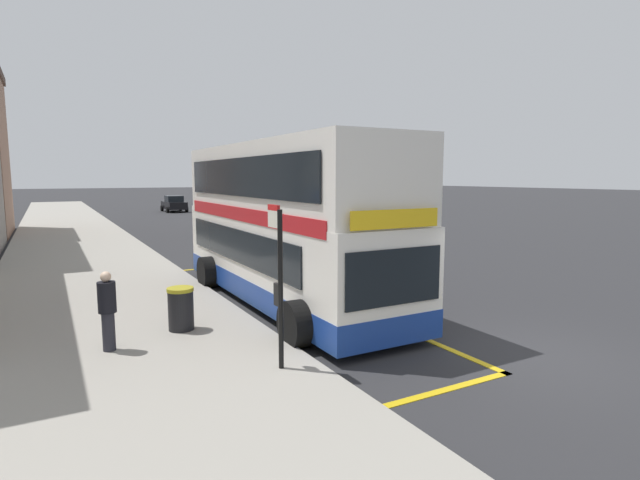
# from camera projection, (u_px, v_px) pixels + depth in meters

# --- Properties ---
(ground_plane) EXTENTS (260.00, 260.00, 0.00)m
(ground_plane) POSITION_uv_depth(u_px,v_px,m) (172.00, 223.00, 37.46)
(ground_plane) COLOR #28282B
(pavement_near) EXTENTS (6.00, 76.00, 0.14)m
(pavement_near) POSITION_uv_depth(u_px,v_px,m) (68.00, 227.00, 34.09)
(pavement_near) COLOR gray
(pavement_near) RESTS_ON ground
(double_decker_bus) EXTENTS (3.27, 10.06, 4.40)m
(double_decker_bus) POSITION_uv_depth(u_px,v_px,m) (284.00, 229.00, 13.77)
(double_decker_bus) COLOR white
(double_decker_bus) RESTS_ON ground
(bus_bay_markings) EXTENTS (2.91, 12.87, 0.01)m
(bus_bay_markings) POSITION_uv_depth(u_px,v_px,m) (286.00, 304.00, 13.74)
(bus_bay_markings) COLOR gold
(bus_bay_markings) RESTS_ON ground
(bus_stop_sign) EXTENTS (0.09, 0.51, 2.88)m
(bus_stop_sign) POSITION_uv_depth(u_px,v_px,m) (279.00, 275.00, 8.63)
(bus_stop_sign) COLOR black
(bus_stop_sign) RESTS_ON pavement_near
(parked_car_black_ahead) EXTENTS (2.09, 4.20, 1.62)m
(parked_car_black_ahead) POSITION_uv_depth(u_px,v_px,m) (174.00, 204.00, 49.88)
(parked_car_black_ahead) COLOR black
(parked_car_black_ahead) RESTS_ON ground
(parked_car_grey_behind) EXTENTS (2.09, 4.20, 1.62)m
(parked_car_grey_behind) POSITION_uv_depth(u_px,v_px,m) (251.00, 221.00, 30.34)
(parked_car_grey_behind) COLOR slate
(parked_car_grey_behind) RESTS_ON ground
(pedestrian_waiting_near_sign) EXTENTS (0.34, 0.34, 1.57)m
(pedestrian_waiting_near_sign) POSITION_uv_depth(u_px,v_px,m) (107.00, 308.00, 9.56)
(pedestrian_waiting_near_sign) COLOR #26262D
(pedestrian_waiting_near_sign) RESTS_ON pavement_near
(litter_bin) EXTENTS (0.58, 0.58, 0.95)m
(litter_bin) POSITION_uv_depth(u_px,v_px,m) (181.00, 309.00, 10.92)
(litter_bin) COLOR black
(litter_bin) RESTS_ON pavement_near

